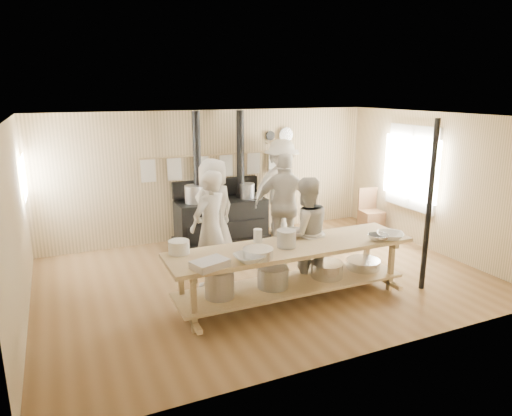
{
  "coord_description": "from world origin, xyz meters",
  "views": [
    {
      "loc": [
        -2.95,
        -6.29,
        2.99
      ],
      "look_at": [
        -0.07,
        0.2,
        1.14
      ],
      "focal_mm": 32.0,
      "sensor_mm": 36.0,
      "label": 1
    }
  ],
  "objects_px": {
    "cook_far_left": "(210,229)",
    "cook_by_window": "(281,188)",
    "prep_table": "(291,267)",
    "chair": "(371,219)",
    "roasting_pan": "(210,264)",
    "cook_left": "(305,233)",
    "cook_center": "(214,210)",
    "stove": "(221,216)",
    "cook_right": "(285,205)"
  },
  "relations": [
    {
      "from": "cook_far_left",
      "to": "cook_by_window",
      "type": "height_order",
      "value": "cook_by_window"
    },
    {
      "from": "prep_table",
      "to": "chair",
      "type": "distance_m",
      "value": 3.89
    },
    {
      "from": "cook_far_left",
      "to": "roasting_pan",
      "type": "xyz_separation_m",
      "value": [
        -0.45,
        -1.34,
        -0.02
      ]
    },
    {
      "from": "prep_table",
      "to": "cook_far_left",
      "type": "height_order",
      "value": "cook_far_left"
    },
    {
      "from": "prep_table",
      "to": "cook_left",
      "type": "relative_size",
      "value": 2.08
    },
    {
      "from": "cook_far_left",
      "to": "roasting_pan",
      "type": "height_order",
      "value": "cook_far_left"
    },
    {
      "from": "cook_center",
      "to": "roasting_pan",
      "type": "xyz_separation_m",
      "value": [
        -0.86,
        -2.37,
        -0.02
      ]
    },
    {
      "from": "cook_by_window",
      "to": "cook_center",
      "type": "bearing_deg",
      "value": -153.14
    },
    {
      "from": "cook_by_window",
      "to": "chair",
      "type": "xyz_separation_m",
      "value": [
        1.88,
        -0.59,
        -0.73
      ]
    },
    {
      "from": "stove",
      "to": "cook_right",
      "type": "distance_m",
      "value": 1.58
    },
    {
      "from": "stove",
      "to": "cook_left",
      "type": "height_order",
      "value": "stove"
    },
    {
      "from": "cook_left",
      "to": "cook_right",
      "type": "height_order",
      "value": "cook_right"
    },
    {
      "from": "cook_left",
      "to": "chair",
      "type": "xyz_separation_m",
      "value": [
        2.72,
        1.87,
        -0.59
      ]
    },
    {
      "from": "cook_far_left",
      "to": "cook_by_window",
      "type": "bearing_deg",
      "value": -168.93
    },
    {
      "from": "cook_left",
      "to": "cook_center",
      "type": "relative_size",
      "value": 0.94
    },
    {
      "from": "cook_by_window",
      "to": "roasting_pan",
      "type": "relative_size",
      "value": 4.6
    },
    {
      "from": "cook_right",
      "to": "roasting_pan",
      "type": "xyz_separation_m",
      "value": [
        -2.11,
        -2.04,
        -0.06
      ]
    },
    {
      "from": "cook_center",
      "to": "cook_right",
      "type": "height_order",
      "value": "cook_right"
    },
    {
      "from": "stove",
      "to": "cook_by_window",
      "type": "distance_m",
      "value": 1.38
    },
    {
      "from": "chair",
      "to": "cook_far_left",
      "type": "bearing_deg",
      "value": -156.44
    },
    {
      "from": "cook_right",
      "to": "stove",
      "type": "bearing_deg",
      "value": -26.43
    },
    {
      "from": "prep_table",
      "to": "cook_by_window",
      "type": "distance_m",
      "value": 3.16
    },
    {
      "from": "stove",
      "to": "cook_left",
      "type": "relative_size",
      "value": 1.5
    },
    {
      "from": "cook_center",
      "to": "cook_right",
      "type": "relative_size",
      "value": 0.96
    },
    {
      "from": "cook_right",
      "to": "cook_by_window",
      "type": "xyz_separation_m",
      "value": [
        0.49,
        1.14,
        0.05
      ]
    },
    {
      "from": "cook_right",
      "to": "roasting_pan",
      "type": "height_order",
      "value": "cook_right"
    },
    {
      "from": "cook_center",
      "to": "chair",
      "type": "height_order",
      "value": "cook_center"
    },
    {
      "from": "cook_far_left",
      "to": "cook_right",
      "type": "bearing_deg",
      "value": 173.59
    },
    {
      "from": "prep_table",
      "to": "stove",
      "type": "bearing_deg",
      "value": 89.96
    },
    {
      "from": "roasting_pan",
      "to": "cook_by_window",
      "type": "bearing_deg",
      "value": 50.66
    },
    {
      "from": "stove",
      "to": "cook_by_window",
      "type": "relative_size",
      "value": 1.29
    },
    {
      "from": "stove",
      "to": "roasting_pan",
      "type": "bearing_deg",
      "value": -111.6
    },
    {
      "from": "cook_left",
      "to": "cook_center",
      "type": "height_order",
      "value": "cook_center"
    },
    {
      "from": "prep_table",
      "to": "cook_far_left",
      "type": "relative_size",
      "value": 1.97
    },
    {
      "from": "cook_far_left",
      "to": "cook_left",
      "type": "bearing_deg",
      "value": 125.19
    },
    {
      "from": "cook_far_left",
      "to": "cook_left",
      "type": "relative_size",
      "value": 1.05
    },
    {
      "from": "prep_table",
      "to": "cook_center",
      "type": "height_order",
      "value": "cook_center"
    },
    {
      "from": "chair",
      "to": "cook_left",
      "type": "bearing_deg",
      "value": -139.2
    },
    {
      "from": "roasting_pan",
      "to": "cook_right",
      "type": "bearing_deg",
      "value": 44.06
    },
    {
      "from": "cook_left",
      "to": "cook_by_window",
      "type": "distance_m",
      "value": 2.61
    },
    {
      "from": "cook_center",
      "to": "roasting_pan",
      "type": "distance_m",
      "value": 2.52
    },
    {
      "from": "cook_right",
      "to": "roasting_pan",
      "type": "bearing_deg",
      "value": 76.51
    },
    {
      "from": "cook_by_window",
      "to": "chair",
      "type": "bearing_deg",
      "value": -15.54
    },
    {
      "from": "cook_center",
      "to": "cook_by_window",
      "type": "xyz_separation_m",
      "value": [
        1.75,
        0.81,
        0.09
      ]
    },
    {
      "from": "cook_right",
      "to": "chair",
      "type": "distance_m",
      "value": 2.53
    },
    {
      "from": "roasting_pan",
      "to": "chair",
      "type": "bearing_deg",
      "value": 29.97
    },
    {
      "from": "stove",
      "to": "roasting_pan",
      "type": "height_order",
      "value": "stove"
    },
    {
      "from": "cook_center",
      "to": "prep_table",
      "type": "bearing_deg",
      "value": 78.34
    },
    {
      "from": "stove",
      "to": "cook_center",
      "type": "bearing_deg",
      "value": -115.61
    },
    {
      "from": "prep_table",
      "to": "cook_far_left",
      "type": "xyz_separation_m",
      "value": [
        -0.87,
        1.01,
        0.39
      ]
    }
  ]
}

